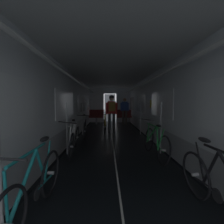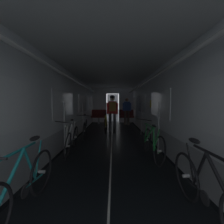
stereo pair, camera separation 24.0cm
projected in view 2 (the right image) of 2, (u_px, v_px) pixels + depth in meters
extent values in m
plane|color=black|center=(109.00, 203.00, 2.14)|extent=(60.00, 60.00, 0.00)
cube|color=black|center=(71.00, 143.00, 5.40)|extent=(0.08, 11.50, 0.01)
cube|color=black|center=(152.00, 143.00, 5.37)|extent=(0.08, 11.50, 0.01)
cube|color=beige|center=(112.00, 143.00, 5.39)|extent=(0.03, 11.27, 0.00)
cube|color=#9EA0A5|center=(68.00, 134.00, 5.38)|extent=(0.12, 11.50, 0.60)
cube|color=silver|center=(68.00, 99.00, 5.31)|extent=(0.12, 11.50, 1.85)
cube|color=white|center=(64.00, 104.00, 4.75)|extent=(0.02, 1.90, 0.80)
cube|color=white|center=(83.00, 104.00, 7.62)|extent=(0.02, 1.90, 0.80)
cube|color=white|center=(91.00, 103.00, 10.49)|extent=(0.02, 1.90, 0.80)
cube|color=yellow|center=(71.00, 104.00, 5.54)|extent=(0.01, 0.20, 0.28)
cylinder|color=white|center=(77.00, 82.00, 5.27)|extent=(0.07, 11.04, 0.07)
cylinder|color=#B7BABF|center=(64.00, 128.00, 4.21)|extent=(0.04, 0.04, 1.40)
cylinder|color=#B7BABF|center=(83.00, 119.00, 6.80)|extent=(0.04, 0.04, 1.40)
cube|color=#9EA0A5|center=(156.00, 134.00, 5.35)|extent=(0.12, 11.50, 0.60)
cube|color=silver|center=(156.00, 99.00, 5.28)|extent=(0.12, 11.50, 1.85)
cube|color=white|center=(159.00, 104.00, 4.72)|extent=(0.02, 1.90, 0.80)
cube|color=white|center=(142.00, 104.00, 7.59)|extent=(0.02, 1.90, 0.80)
cube|color=white|center=(134.00, 103.00, 10.46)|extent=(0.02, 1.90, 0.80)
cube|color=yellow|center=(150.00, 104.00, 5.81)|extent=(0.01, 0.20, 0.28)
cylinder|color=white|center=(146.00, 82.00, 5.25)|extent=(0.07, 11.04, 0.07)
cylinder|color=#B7BABF|center=(158.00, 128.00, 4.18)|extent=(0.04, 0.04, 1.40)
cylinder|color=#B7BABF|center=(141.00, 119.00, 6.78)|extent=(0.04, 0.04, 1.40)
cube|color=silver|center=(99.00, 105.00, 11.12)|extent=(1.00, 0.12, 2.45)
cube|color=silver|center=(126.00, 105.00, 11.10)|extent=(1.00, 0.12, 2.45)
cube|color=silver|center=(113.00, 91.00, 11.05)|extent=(0.90, 0.12, 0.40)
cube|color=#4C4F54|center=(113.00, 108.00, 11.82)|extent=(0.81, 0.04, 2.05)
cube|color=white|center=(112.00, 69.00, 5.24)|extent=(3.14, 11.62, 0.12)
cylinder|color=gray|center=(99.00, 121.00, 10.12)|extent=(0.12, 0.12, 0.44)
cube|color=maroon|center=(99.00, 117.00, 10.11)|extent=(0.96, 0.44, 0.10)
cube|color=maroon|center=(99.00, 113.00, 10.28)|extent=(0.96, 0.08, 0.40)
torus|color=gray|center=(93.00, 110.00, 10.30)|extent=(0.14, 0.14, 0.02)
cylinder|color=gray|center=(126.00, 121.00, 10.11)|extent=(0.12, 0.12, 0.44)
cube|color=maroon|center=(126.00, 117.00, 10.09)|extent=(0.96, 0.44, 0.10)
cube|color=maroon|center=(126.00, 113.00, 10.27)|extent=(0.96, 0.08, 0.40)
torus|color=gray|center=(120.00, 110.00, 10.29)|extent=(0.14, 0.14, 0.02)
torus|color=black|center=(186.00, 176.00, 2.24)|extent=(0.10, 0.67, 0.67)
cylinder|color=#B2B2B7|center=(186.00, 176.00, 2.24)|extent=(0.09, 0.05, 0.06)
cylinder|color=black|center=(223.00, 188.00, 1.52)|extent=(0.09, 0.54, 0.56)
cylinder|color=black|center=(199.00, 170.00, 1.93)|extent=(0.07, 0.34, 0.55)
cylinder|color=black|center=(216.00, 156.00, 1.66)|extent=(0.06, 0.82, 0.04)
cylinder|color=black|center=(190.00, 161.00, 2.15)|extent=(0.06, 0.16, 0.49)
cylinder|color=black|center=(194.00, 186.00, 2.01)|extent=(0.03, 0.45, 0.07)
cylinder|color=black|center=(205.00, 198.00, 1.79)|extent=(0.03, 0.17, 0.17)
ellipsoid|color=black|center=(194.00, 141.00, 2.09)|extent=(0.10, 0.24, 0.07)
torus|color=black|center=(42.00, 172.00, 2.37)|extent=(0.08, 0.67, 0.67)
cylinder|color=#B2B2B7|center=(42.00, 172.00, 2.37)|extent=(0.09, 0.05, 0.05)
cylinder|color=teal|center=(9.00, 181.00, 1.66)|extent=(0.07, 0.54, 0.56)
cylinder|color=teal|center=(30.00, 165.00, 2.07)|extent=(0.06, 0.34, 0.55)
cylinder|color=teal|center=(16.00, 152.00, 1.80)|extent=(0.04, 0.82, 0.04)
cylinder|color=teal|center=(38.00, 158.00, 2.29)|extent=(0.05, 0.16, 0.49)
cylinder|color=teal|center=(34.00, 180.00, 2.15)|extent=(0.03, 0.45, 0.07)
cylinder|color=black|center=(25.00, 191.00, 1.93)|extent=(0.02, 0.17, 0.17)
ellipsoid|color=black|center=(35.00, 138.00, 2.22)|extent=(0.09, 0.24, 0.06)
torus|color=black|center=(159.00, 151.00, 3.42)|extent=(0.17, 0.68, 0.67)
cylinder|color=#B2B2B7|center=(159.00, 151.00, 3.42)|extent=(0.10, 0.06, 0.06)
torus|color=black|center=(147.00, 140.00, 4.44)|extent=(0.17, 0.68, 0.67)
cylinder|color=#B2B2B7|center=(147.00, 140.00, 4.44)|extent=(0.10, 0.06, 0.06)
cylinder|color=#1E8438|center=(149.00, 135.00, 4.11)|extent=(0.15, 0.54, 0.56)
cylinder|color=#1E8438|center=(154.00, 138.00, 3.70)|extent=(0.10, 0.35, 0.55)
cylinder|color=#1E8438|center=(149.00, 126.00, 3.94)|extent=(0.09, 0.82, 0.04)
cylinder|color=#1E8438|center=(157.00, 139.00, 3.47)|extent=(0.10, 0.16, 0.49)
cylinder|color=#1E8438|center=(156.00, 149.00, 3.64)|extent=(0.05, 0.45, 0.07)
cylinder|color=#1E8438|center=(146.00, 132.00, 4.39)|extent=(0.10, 0.09, 0.49)
cylinder|color=black|center=(153.00, 147.00, 3.87)|extent=(0.05, 0.17, 0.17)
ellipsoid|color=black|center=(154.00, 126.00, 3.50)|extent=(0.11, 0.25, 0.07)
cylinder|color=black|center=(144.00, 120.00, 4.39)|extent=(0.44, 0.05, 0.09)
torus|color=black|center=(86.00, 127.00, 6.83)|extent=(0.15, 0.67, 0.67)
cylinder|color=#B2B2B7|center=(86.00, 127.00, 6.83)|extent=(0.10, 0.06, 0.06)
torus|color=black|center=(84.00, 131.00, 5.81)|extent=(0.15, 0.67, 0.67)
cylinder|color=#B2B2B7|center=(84.00, 131.00, 5.81)|extent=(0.10, 0.06, 0.06)
cylinder|color=#ADAFB5|center=(84.00, 124.00, 6.11)|extent=(0.06, 0.54, 0.56)
cylinder|color=#ADAFB5|center=(85.00, 123.00, 6.52)|extent=(0.10, 0.34, 0.55)
cylinder|color=#ADAFB5|center=(84.00, 117.00, 6.25)|extent=(0.12, 0.82, 0.04)
cylinder|color=#ADAFB5|center=(85.00, 122.00, 6.74)|extent=(0.05, 0.17, 0.49)
cylinder|color=#ADAFB5|center=(86.00, 128.00, 6.61)|extent=(0.07, 0.45, 0.07)
cylinder|color=#ADAFB5|center=(83.00, 124.00, 5.83)|extent=(0.07, 0.09, 0.49)
cylinder|color=black|center=(85.00, 130.00, 6.38)|extent=(0.04, 0.17, 0.17)
ellipsoid|color=black|center=(85.00, 115.00, 6.67)|extent=(0.12, 0.25, 0.07)
cylinder|color=black|center=(83.00, 115.00, 5.79)|extent=(0.44, 0.07, 0.05)
torus|color=black|center=(75.00, 137.00, 4.81)|extent=(0.17, 0.68, 0.67)
cylinder|color=#B2B2B7|center=(75.00, 137.00, 4.81)|extent=(0.10, 0.06, 0.06)
torus|color=black|center=(68.00, 146.00, 3.80)|extent=(0.17, 0.68, 0.67)
cylinder|color=#B2B2B7|center=(68.00, 146.00, 3.80)|extent=(0.10, 0.06, 0.06)
cylinder|color=silver|center=(69.00, 135.00, 4.09)|extent=(0.08, 0.54, 0.56)
cylinder|color=silver|center=(72.00, 132.00, 4.50)|extent=(0.12, 0.34, 0.55)
cylinder|color=silver|center=(69.00, 124.00, 4.23)|extent=(0.09, 0.82, 0.04)
cylinder|color=silver|center=(74.00, 130.00, 4.73)|extent=(0.08, 0.17, 0.49)
cylinder|color=silver|center=(74.00, 139.00, 4.59)|extent=(0.06, 0.45, 0.07)
cylinder|color=silver|center=(66.00, 136.00, 3.81)|extent=(0.10, 0.09, 0.49)
cylinder|color=black|center=(73.00, 142.00, 4.37)|extent=(0.05, 0.17, 0.17)
ellipsoid|color=black|center=(72.00, 120.00, 4.66)|extent=(0.11, 0.25, 0.07)
cylinder|color=black|center=(64.00, 122.00, 3.77)|extent=(0.44, 0.05, 0.08)
cylinder|color=#2D2D33|center=(110.00, 123.00, 7.07)|extent=(0.13, 0.13, 0.90)
cylinder|color=#2D2D33|center=(115.00, 123.00, 7.08)|extent=(0.13, 0.13, 0.90)
cube|color=red|center=(112.00, 107.00, 7.03)|extent=(0.37, 0.23, 0.56)
cylinder|color=red|center=(107.00, 109.00, 7.05)|extent=(0.10, 0.20, 0.53)
cylinder|color=red|center=(117.00, 109.00, 7.06)|extent=(0.10, 0.20, 0.53)
sphere|color=beige|center=(112.00, 99.00, 7.01)|extent=(0.21, 0.21, 0.21)
ellipsoid|color=black|center=(112.00, 97.00, 7.01)|extent=(0.25, 0.29, 0.16)
cube|color=olive|center=(112.00, 107.00, 6.86)|extent=(0.29, 0.17, 0.40)
torus|color=black|center=(105.00, 127.00, 6.83)|extent=(0.07, 0.67, 0.67)
cylinder|color=#B2B2B7|center=(105.00, 127.00, 6.83)|extent=(0.09, 0.05, 0.05)
torus|color=black|center=(107.00, 124.00, 7.84)|extent=(0.07, 0.67, 0.67)
cylinder|color=#B2B2B7|center=(107.00, 124.00, 7.84)|extent=(0.09, 0.05, 0.05)
cylinder|color=yellow|center=(106.00, 120.00, 7.52)|extent=(0.07, 0.54, 0.56)
cylinder|color=yellow|center=(106.00, 121.00, 7.11)|extent=(0.05, 0.34, 0.55)
cylinder|color=yellow|center=(106.00, 115.00, 7.35)|extent=(0.05, 0.82, 0.04)
cylinder|color=yellow|center=(105.00, 121.00, 6.88)|extent=(0.04, 0.16, 0.49)
cylinder|color=yellow|center=(105.00, 127.00, 7.05)|extent=(0.03, 0.45, 0.07)
cylinder|color=yellow|center=(107.00, 119.00, 7.80)|extent=(0.04, 0.09, 0.49)
cylinder|color=black|center=(106.00, 126.00, 7.28)|extent=(0.02, 0.17, 0.17)
ellipsoid|color=black|center=(106.00, 114.00, 6.91)|extent=(0.10, 0.24, 0.06)
cylinder|color=black|center=(107.00, 112.00, 7.80)|extent=(0.44, 0.03, 0.04)
cylinder|color=brown|center=(128.00, 118.00, 9.79)|extent=(0.13, 0.13, 0.90)
cylinder|color=brown|center=(125.00, 118.00, 9.79)|extent=(0.13, 0.13, 0.90)
cube|color=#2D4C99|center=(127.00, 106.00, 9.75)|extent=(0.36, 0.22, 0.56)
cylinder|color=#2D4C99|center=(130.00, 107.00, 9.73)|extent=(0.09, 0.20, 0.53)
cylinder|color=#2D4C99|center=(123.00, 107.00, 9.74)|extent=(0.09, 0.20, 0.53)
sphere|color=#9E7051|center=(127.00, 100.00, 9.73)|extent=(0.21, 0.21, 0.21)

